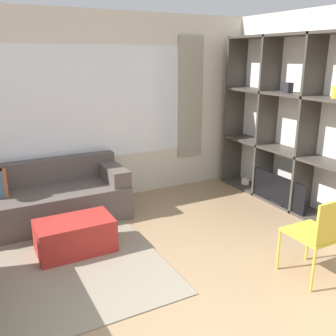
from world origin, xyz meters
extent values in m
cube|color=beige|center=(0.00, 3.40, 1.35)|extent=(6.30, 0.07, 2.70)
cube|color=white|center=(0.00, 3.36, 1.45)|extent=(2.81, 0.01, 1.60)
cube|color=#9E9984|center=(1.57, 3.35, 1.45)|extent=(0.44, 0.03, 1.90)
cube|color=beige|center=(2.59, 1.68, 1.35)|extent=(0.07, 4.57, 2.70)
cube|color=gray|center=(-1.29, 1.75, 0.01)|extent=(2.68, 2.20, 0.01)
cube|color=silver|center=(2.54, 2.01, 1.19)|extent=(0.02, 2.35, 2.39)
cube|color=#3D3833|center=(2.35, 1.62, 1.19)|extent=(0.40, 0.04, 2.39)
cube|color=#3D3833|center=(2.35, 2.40, 1.19)|extent=(0.40, 0.04, 2.39)
cube|color=#3D3833|center=(2.35, 3.18, 1.19)|extent=(0.40, 0.04, 2.39)
cube|color=#3D3833|center=(2.35, 2.01, 0.02)|extent=(0.40, 2.35, 0.04)
cube|color=#3D3833|center=(2.35, 2.01, 0.80)|extent=(0.40, 2.35, 0.04)
cube|color=#3D3833|center=(2.35, 2.01, 1.59)|extent=(0.40, 2.35, 0.04)
cube|color=#3D3833|center=(2.35, 2.01, 2.37)|extent=(0.40, 2.35, 0.04)
cube|color=black|center=(2.19, 1.90, 0.25)|extent=(0.04, 1.01, 0.42)
cube|color=black|center=(2.21, 1.90, 0.05)|extent=(0.10, 0.24, 0.03)
cube|color=#232328|center=(2.33, 2.02, 1.68)|extent=(0.10, 0.10, 0.14)
cylinder|color=white|center=(2.33, 2.81, 0.09)|extent=(0.09, 0.09, 0.10)
cylinder|color=gold|center=(2.33, 1.25, 1.68)|extent=(0.10, 0.10, 0.14)
cylinder|color=white|center=(2.33, 1.22, 0.08)|extent=(0.09, 0.09, 0.09)
cube|color=white|center=(2.33, 2.77, 0.08)|extent=(0.07, 0.07, 0.09)
cube|color=#2856A8|center=(2.33, 1.19, 0.11)|extent=(0.11, 0.11, 0.15)
cube|color=#232328|center=(2.33, 1.19, 0.10)|extent=(0.09, 0.09, 0.14)
cube|color=#564C47|center=(-0.91, 2.89, 0.22)|extent=(2.17, 0.84, 0.44)
cube|color=#564C47|center=(-0.91, 3.22, 0.61)|extent=(2.17, 0.18, 0.32)
cube|color=#564C47|center=(0.06, 2.89, 0.55)|extent=(0.24, 0.78, 0.21)
cube|color=#A82823|center=(-0.73, 1.96, 0.19)|extent=(0.83, 0.49, 0.38)
cylinder|color=gold|center=(1.41, 0.64, 0.22)|extent=(0.02, 0.02, 0.44)
cylinder|color=gold|center=(0.99, 0.64, 0.22)|extent=(0.02, 0.02, 0.44)
cylinder|color=gold|center=(0.99, 0.20, 0.22)|extent=(0.02, 0.02, 0.44)
cube|color=gold|center=(1.20, 0.42, 0.45)|extent=(0.44, 0.46, 0.02)
cube|color=gold|center=(1.20, 0.21, 0.66)|extent=(0.44, 0.02, 0.40)
camera|label=1|loc=(-1.58, -1.82, 2.11)|focal=40.00mm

